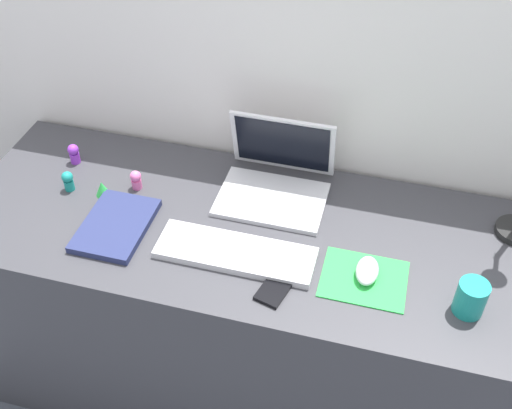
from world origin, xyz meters
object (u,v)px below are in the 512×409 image
object	(u,v)px
laptop	(277,174)
toy_figurine_pink	(136,179)
coffee_mug	(471,298)
toy_figurine_green	(102,188)
toy_figurine_teal	(68,180)
keyboard	(236,253)
cell_phone	(277,286)
notebook_pad	(116,225)
toy_figurine_purple	(74,153)
mouse	(367,271)

from	to	relation	value
laptop	toy_figurine_pink	world-z (taller)	laptop
coffee_mug	toy_figurine_green	world-z (taller)	coffee_mug
laptop	toy_figurine_green	bearing A→B (deg)	-161.95
toy_figurine_teal	laptop	bearing A→B (deg)	15.29
toy_figurine_green	toy_figurine_teal	bearing A→B (deg)	-178.06
laptop	toy_figurine_pink	xyz separation A→B (m)	(-0.39, -0.10, -0.02)
keyboard	cell_phone	xyz separation A→B (m)	(0.13, -0.07, -0.01)
toy_figurine_green	keyboard	bearing A→B (deg)	-16.66
toy_figurine_teal	notebook_pad	bearing A→B (deg)	-30.00
cell_phone	toy_figurine_purple	bearing A→B (deg)	170.46
laptop	mouse	distance (m)	0.40
keyboard	notebook_pad	bearing A→B (deg)	177.83
toy_figurine_green	laptop	bearing A→B (deg)	18.05
coffee_mug	toy_figurine_pink	xyz separation A→B (m)	(-0.93, 0.21, -0.01)
laptop	cell_phone	distance (m)	0.37
toy_figurine_green	coffee_mug	bearing A→B (deg)	-8.75
toy_figurine_green	toy_figurine_purple	size ratio (longest dim) A/B	0.72
coffee_mug	toy_figurine_teal	size ratio (longest dim) A/B	1.45
mouse	toy_figurine_purple	world-z (taller)	toy_figurine_purple
toy_figurine_teal	toy_figurine_purple	world-z (taller)	toy_figurine_purple
keyboard	toy_figurine_green	distance (m)	0.45
laptop	toy_figurine_purple	xyz separation A→B (m)	(-0.62, -0.04, -0.02)
laptop	coffee_mug	xyz separation A→B (m)	(0.54, -0.31, -0.01)
keyboard	toy_figurine_teal	distance (m)	0.55
mouse	toy_figurine_green	distance (m)	0.78
coffee_mug	toy_figurine_pink	distance (m)	0.95
toy_figurine_pink	toy_figurine_teal	size ratio (longest dim) A/B	0.95
keyboard	toy_figurine_green	size ratio (longest dim) A/B	8.94
laptop	toy_figurine_purple	world-z (taller)	laptop
cell_phone	toy_figurine_purple	size ratio (longest dim) A/B	2.01
notebook_pad	toy_figurine_green	world-z (taller)	toy_figurine_green
keyboard	mouse	world-z (taller)	mouse
keyboard	toy_figurine_green	xyz separation A→B (m)	(-0.43, 0.13, 0.01)
mouse	keyboard	bearing A→B (deg)	-176.99
cell_phone	notebook_pad	size ratio (longest dim) A/B	0.53
keyboard	mouse	distance (m)	0.33
mouse	coffee_mug	world-z (taller)	coffee_mug
mouse	toy_figurine_purple	distance (m)	0.94
laptop	toy_figurine_pink	size ratio (longest dim) A/B	5.10
notebook_pad	toy_figurine_pink	bearing A→B (deg)	93.71
laptop	toy_figurine_purple	distance (m)	0.62
laptop	toy_figurine_teal	distance (m)	0.60
coffee_mug	toy_figurine_teal	distance (m)	1.12
toy_figurine_green	notebook_pad	bearing A→B (deg)	-51.47
cell_phone	notebook_pad	xyz separation A→B (m)	(-0.47, 0.09, 0.01)
keyboard	mouse	bearing A→B (deg)	3.01
toy_figurine_green	toy_figurine_pink	distance (m)	0.10
coffee_mug	toy_figurine_teal	world-z (taller)	coffee_mug
cell_phone	keyboard	bearing A→B (deg)	164.69
notebook_pad	toy_figurine_teal	distance (m)	0.23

